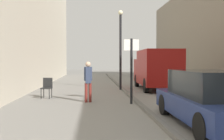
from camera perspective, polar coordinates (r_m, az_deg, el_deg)
The scene contains 8 objects.
ground_plane at distance 13.35m, azimuth -3.40°, elevation -5.38°, with size 80.00×80.00×0.00m, color gray.
kerb_strip at distance 13.46m, azimuth 3.37°, elevation -5.06°, with size 0.16×40.00×0.12m, color #615F5B.
pedestrian_main_foreground at distance 10.59m, azimuth -5.38°, elevation -1.97°, with size 0.33×0.22×1.69m.
delivery_van at distance 15.67m, azimuth 9.86°, elevation 0.32°, with size 2.18×5.12×2.36m.
parked_car at distance 7.22m, azimuth 21.07°, elevation -5.98°, with size 1.85×4.21×1.45m.
street_sign_post at distance 10.14m, azimuth 4.37°, elevation 1.08°, with size 0.60×0.10×2.60m.
lamp_post at distance 15.32m, azimuth 1.91°, elevation 5.75°, with size 0.28×0.28×4.76m.
cafe_chair_near_window at distance 12.13m, azimuth -14.36°, elevation -3.57°, with size 0.49×0.49×0.94m.
Camera 1 is at (-0.22, -1.24, 1.68)m, focal length 40.80 mm.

